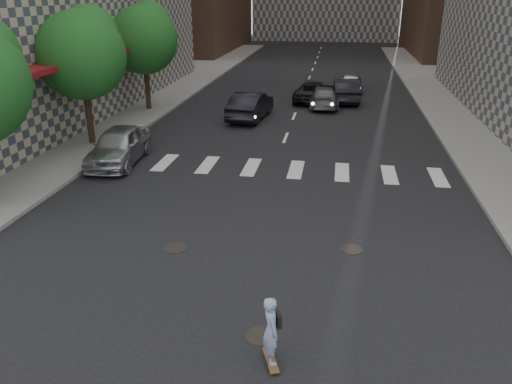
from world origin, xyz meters
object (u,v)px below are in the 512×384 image
traffic_car_b (324,97)px  traffic_car_c (314,91)px  traffic_car_a (251,105)px  silver_sedan (119,145)px  traffic_car_d (351,82)px  traffic_car_e (346,90)px  tree_c (145,36)px  tree_b (83,51)px  skateboarder (271,330)px

traffic_car_b → traffic_car_c: (-0.76, 1.72, 0.02)m
traffic_car_a → silver_sedan: bearing=70.0°
traffic_car_d → traffic_car_e: size_ratio=0.89×
tree_c → silver_sedan: 11.43m
traffic_car_a → traffic_car_c: traffic_car_a is taller
traffic_car_a → traffic_car_e: size_ratio=1.02×
tree_b → traffic_car_d: tree_b is taller
traffic_car_c → traffic_car_e: traffic_car_e is taller
traffic_car_c → traffic_car_e: size_ratio=1.02×
traffic_car_b → silver_sedan: bearing=53.3°
tree_b → tree_c: (0.00, 8.00, 0.00)m
traffic_car_a → traffic_car_d: 11.78m
tree_c → traffic_car_a: tree_c is taller
tree_b → traffic_car_d: size_ratio=1.52×
tree_c → traffic_car_b: (11.15, 2.86, -3.97)m
traffic_car_a → traffic_car_c: 6.82m
traffic_car_b → traffic_car_e: (1.48, 2.00, 0.13)m
silver_sedan → traffic_car_c: 17.02m
skateboarder → silver_sedan: silver_sedan is taller
skateboarder → silver_sedan: (-8.56, 11.98, -0.03)m
traffic_car_a → traffic_car_c: (3.51, 5.84, -0.13)m
silver_sedan → traffic_car_a: 10.23m
silver_sedan → traffic_car_b: 15.93m
traffic_car_c → traffic_car_e: 2.25m
traffic_car_c → tree_c: bearing=29.0°
silver_sedan → traffic_car_d: 21.98m
tree_c → skateboarder: size_ratio=4.08×
tree_b → traffic_car_c: size_ratio=1.32×
traffic_car_b → traffic_car_a: bearing=40.4°
tree_b → traffic_car_c: (10.39, 12.58, -3.95)m
tree_b → tree_c: same height
traffic_car_b → traffic_car_e: size_ratio=0.95×
traffic_car_c → traffic_car_d: 4.96m
traffic_car_a → tree_b: bearing=50.1°
tree_c → traffic_car_a: bearing=-10.4°
silver_sedan → traffic_car_e: 18.41m
skateboarder → silver_sedan: size_ratio=0.34×
traffic_car_c → traffic_car_d: bearing=-116.5°
traffic_car_c → skateboarder: bearing=96.6°
tree_c → traffic_car_d: 16.18m
skateboarder → traffic_car_b: size_ratio=0.35×
traffic_car_e → silver_sedan: bearing=54.0°
skateboarder → traffic_car_c: 27.05m
tree_c → traffic_car_e: bearing=21.1°
traffic_car_a → traffic_car_e: 8.40m
traffic_car_d → tree_b: bearing=52.6°
traffic_car_b → traffic_car_c: bearing=-69.8°
traffic_car_a → skateboarder: bearing=106.7°
silver_sedan → traffic_car_e: (10.17, 15.34, -0.01)m
tree_b → traffic_car_d: (13.00, 16.80, -3.90)m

